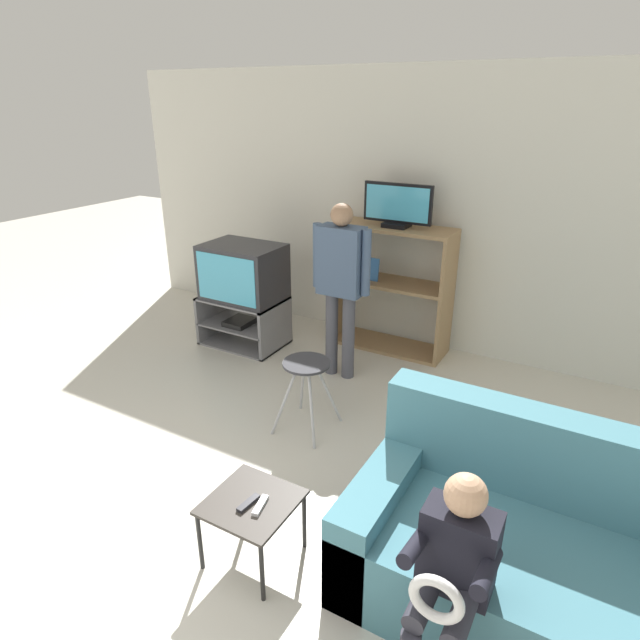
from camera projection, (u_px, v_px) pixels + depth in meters
wall_back at (407, 213)px, 5.10m from camera, size 6.40×0.06×2.60m
tv_stand at (244, 321)px, 5.36m from camera, size 0.80×0.54×0.49m
television_main at (243, 272)px, 5.16m from camera, size 0.75×0.54×0.53m
media_shelf at (391, 288)px, 5.14m from camera, size 1.13×0.42×1.22m
television_flat at (397, 207)px, 4.81m from camera, size 0.65×0.20×0.39m
folding_stool at (307, 374)px, 3.89m from camera, size 0.39×0.43×0.56m
snack_table at (252, 508)px, 2.79m from camera, size 0.44×0.44×0.38m
remote_control_black at (248, 503)px, 2.74m from camera, size 0.05×0.15×0.02m
remote_control_white at (260, 505)px, 2.73m from camera, size 0.07×0.15×0.02m
couch at (530, 558)px, 2.54m from camera, size 1.69×0.92×0.91m
person_standing_adult at (341, 276)px, 4.48m from camera, size 0.53×0.20×1.54m
person_seated_child at (451, 571)px, 2.10m from camera, size 0.33×0.43×1.00m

